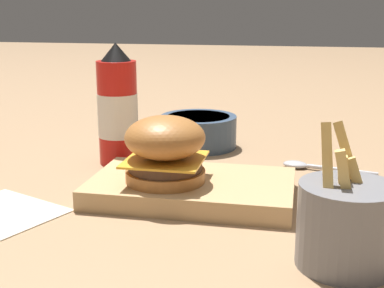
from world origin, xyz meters
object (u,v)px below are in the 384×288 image
at_px(ketchup_bottle, 118,110).
at_px(side_bowl, 198,130).
at_px(spoon, 309,166).
at_px(serving_board, 192,188).
at_px(fries_basket, 346,224).
at_px(burger, 163,149).

xyz_separation_m(ketchup_bottle, side_bowl, (-0.11, -0.13, -0.06)).
bearing_deg(spoon, ketchup_bottle, 17.53).
xyz_separation_m(serving_board, spoon, (-0.16, -0.17, -0.01)).
distance_m(serving_board, fries_basket, 0.26).
height_order(burger, side_bowl, burger).
bearing_deg(side_bowl, burger, 91.69).
xyz_separation_m(burger, spoon, (-0.20, -0.19, -0.07)).
bearing_deg(ketchup_bottle, spoon, -175.42).
xyz_separation_m(fries_basket, side_bowl, (0.24, -0.44, -0.01)).
xyz_separation_m(burger, side_bowl, (0.01, -0.30, -0.04)).
xyz_separation_m(serving_board, side_bowl, (0.05, -0.28, 0.02)).
relative_size(ketchup_bottle, fries_basket, 1.35).
height_order(fries_basket, side_bowl, fries_basket).
bearing_deg(spoon, burger, 56.30).
xyz_separation_m(ketchup_bottle, spoon, (-0.32, -0.03, -0.09)).
distance_m(serving_board, burger, 0.07).
relative_size(serving_board, side_bowl, 1.94).
bearing_deg(serving_board, ketchup_bottle, -42.47).
xyz_separation_m(side_bowl, spoon, (-0.21, 0.11, -0.03)).
relative_size(ketchup_bottle, spoon, 1.34).
bearing_deg(side_bowl, spoon, 152.39).
xyz_separation_m(serving_board, burger, (0.04, 0.02, 0.06)).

